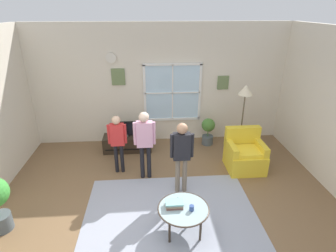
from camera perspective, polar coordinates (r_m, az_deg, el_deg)
The scene contains 16 objects.
ground_plane at distance 4.96m, azimuth 0.09°, elevation -17.34°, with size 6.83×6.16×0.02m, color brown.
back_wall at distance 6.80m, azimuth -1.73°, elevation 8.66°, with size 6.23×0.17×2.95m.
area_rug at distance 4.82m, azimuth 0.61°, elevation -18.50°, with size 2.93×2.27×0.01m, color #999EAD.
tv_stand at distance 6.71m, azimuth -8.50°, elevation -3.57°, with size 1.16×0.46×0.38m.
television at distance 6.54m, azimuth -8.70°, elevation -0.54°, with size 0.55×0.08×0.38m.
armchair at distance 6.10m, azimuth 15.83°, elevation -5.81°, with size 0.76×0.74×0.87m.
coffee_table at distance 4.34m, azimuth 3.26°, elevation -17.13°, with size 0.80×0.80×0.44m.
book_stack at distance 4.32m, azimuth 1.34°, elevation -16.10°, with size 0.27×0.19×0.09m.
cup at distance 4.27m, azimuth 5.00°, elevation -16.83°, with size 0.07×0.07×0.09m, color #334C8C.
remote_near_books at distance 4.44m, azimuth 1.89°, elevation -15.47°, with size 0.04×0.14×0.02m, color black.
remote_near_cup at distance 4.43m, azimuth 2.23°, elevation -15.59°, with size 0.04×0.14×0.02m, color black.
person_pink_shirt at distance 5.30m, azimuth -4.94°, elevation -2.54°, with size 0.43×0.20×1.44m.
person_black_shirt at distance 4.88m, azimuth 2.91°, elevation -5.16°, with size 0.43×0.19×1.42m.
person_red_shirt at distance 5.60m, azimuth -10.60°, elevation -2.48°, with size 0.39×0.18×1.29m.
potted_plant_by_window at distance 6.91m, azimuth 8.43°, elevation -0.82°, with size 0.34×0.34×0.70m.
floor_lamp at distance 6.22m, azimuth 15.91°, elevation 5.86°, with size 0.32×0.32×1.71m.
Camera 1 is at (-0.29, -3.72, 3.26)m, focal length 28.93 mm.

